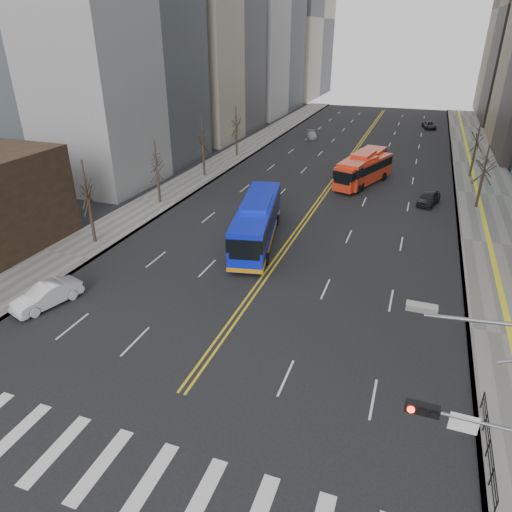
% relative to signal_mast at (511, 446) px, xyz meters
% --- Properties ---
extents(ground, '(220.00, 220.00, 0.00)m').
position_rel_signal_mast_xyz_m(ground, '(-13.77, -2.00, -4.86)').
color(ground, black).
extents(sidewalk_right, '(7.00, 130.00, 0.15)m').
position_rel_signal_mast_xyz_m(sidewalk_right, '(3.73, 43.00, -4.78)').
color(sidewalk_right, slate).
rests_on(sidewalk_right, ground).
extents(sidewalk_left, '(5.00, 130.00, 0.15)m').
position_rel_signal_mast_xyz_m(sidewalk_left, '(-30.27, 43.00, -4.78)').
color(sidewalk_left, slate).
rests_on(sidewalk_left, ground).
extents(crosswalk, '(26.70, 4.00, 0.01)m').
position_rel_signal_mast_xyz_m(crosswalk, '(-13.77, -2.00, -4.85)').
color(crosswalk, silver).
rests_on(crosswalk, ground).
extents(centerline, '(0.55, 100.00, 0.01)m').
position_rel_signal_mast_xyz_m(centerline, '(-13.77, 53.00, -4.85)').
color(centerline, gold).
rests_on(centerline, ground).
extents(signal_mast, '(5.37, 0.37, 9.39)m').
position_rel_signal_mast_xyz_m(signal_mast, '(0.00, 0.00, 0.00)').
color(signal_mast, slate).
rests_on(signal_mast, ground).
extents(pedestrian_railing, '(0.06, 6.06, 1.02)m').
position_rel_signal_mast_xyz_m(pedestrian_railing, '(0.53, 4.00, -4.03)').
color(pedestrian_railing, black).
rests_on(pedestrian_railing, sidewalk_right).
extents(street_trees, '(35.20, 47.20, 7.60)m').
position_rel_signal_mast_xyz_m(street_trees, '(-20.94, 32.55, 0.02)').
color(street_trees, '#2F241D').
rests_on(street_trees, ground).
extents(blue_bus, '(5.40, 13.44, 3.80)m').
position_rel_signal_mast_xyz_m(blue_bus, '(-16.50, 22.05, -2.86)').
color(blue_bus, '#0E1FD6').
rests_on(blue_bus, ground).
extents(red_bus_near, '(5.73, 10.61, 3.32)m').
position_rel_signal_mast_xyz_m(red_bus_near, '(-10.15, 42.15, -3.01)').
color(red_bus_near, red).
rests_on(red_bus_near, ground).
extents(red_bus_far, '(4.61, 11.71, 3.62)m').
position_rel_signal_mast_xyz_m(red_bus_far, '(-10.51, 43.50, -2.85)').
color(red_bus_far, red).
rests_on(red_bus_far, ground).
extents(car_white, '(2.92, 4.91, 1.53)m').
position_rel_signal_mast_xyz_m(car_white, '(-26.27, 7.49, -4.09)').
color(car_white, silver).
rests_on(car_white, ground).
extents(car_dark_mid, '(2.68, 4.41, 1.40)m').
position_rel_signal_mast_xyz_m(car_dark_mid, '(-2.52, 37.50, -4.15)').
color(car_dark_mid, black).
rests_on(car_dark_mid, ground).
extents(car_silver, '(2.88, 4.48, 1.21)m').
position_rel_signal_mast_xyz_m(car_silver, '(-22.32, 66.28, -4.25)').
color(car_silver, gray).
rests_on(car_silver, ground).
extents(car_dark_far, '(2.96, 4.84, 1.25)m').
position_rel_signal_mast_xyz_m(car_dark_far, '(-3.32, 82.69, -4.23)').
color(car_dark_far, black).
rests_on(car_dark_far, ground).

